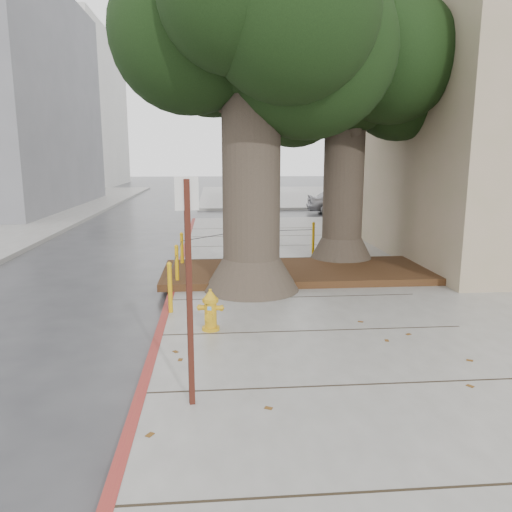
{
  "coord_description": "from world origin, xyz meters",
  "views": [
    {
      "loc": [
        -1.09,
        -7.67,
        2.95
      ],
      "look_at": [
        -0.3,
        1.58,
        1.1
      ],
      "focal_mm": 35.0,
      "sensor_mm": 36.0,
      "label": 1
    }
  ],
  "objects_px": {
    "car_red": "(382,201)",
    "car_dark": "(40,202)",
    "signpost": "(189,280)",
    "car_silver": "(345,201)",
    "fire_hydrant": "(210,310)"
  },
  "relations": [
    {
      "from": "car_red",
      "to": "car_dark",
      "type": "height_order",
      "value": "car_dark"
    },
    {
      "from": "signpost",
      "to": "car_silver",
      "type": "xyz_separation_m",
      "value": [
        7.21,
        20.58,
        -0.94
      ]
    },
    {
      "from": "signpost",
      "to": "car_red",
      "type": "relative_size",
      "value": 0.78
    },
    {
      "from": "signpost",
      "to": "car_silver",
      "type": "relative_size",
      "value": 0.65
    },
    {
      "from": "fire_hydrant",
      "to": "signpost",
      "type": "relative_size",
      "value": 0.27
    },
    {
      "from": "signpost",
      "to": "fire_hydrant",
      "type": "bearing_deg",
      "value": 73.54
    },
    {
      "from": "signpost",
      "to": "car_silver",
      "type": "bearing_deg",
      "value": 58.95
    },
    {
      "from": "signpost",
      "to": "car_red",
      "type": "bearing_deg",
      "value": 54.26
    },
    {
      "from": "signpost",
      "to": "car_dark",
      "type": "relative_size",
      "value": 0.66
    },
    {
      "from": "fire_hydrant",
      "to": "car_red",
      "type": "distance_m",
      "value": 21.26
    },
    {
      "from": "fire_hydrant",
      "to": "signpost",
      "type": "distance_m",
      "value": 2.74
    },
    {
      "from": "fire_hydrant",
      "to": "car_dark",
      "type": "relative_size",
      "value": 0.18
    },
    {
      "from": "fire_hydrant",
      "to": "car_silver",
      "type": "bearing_deg",
      "value": 78.57
    },
    {
      "from": "fire_hydrant",
      "to": "signpost",
      "type": "height_order",
      "value": "signpost"
    },
    {
      "from": "car_silver",
      "to": "signpost",
      "type": "bearing_deg",
      "value": 164.97
    }
  ]
}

